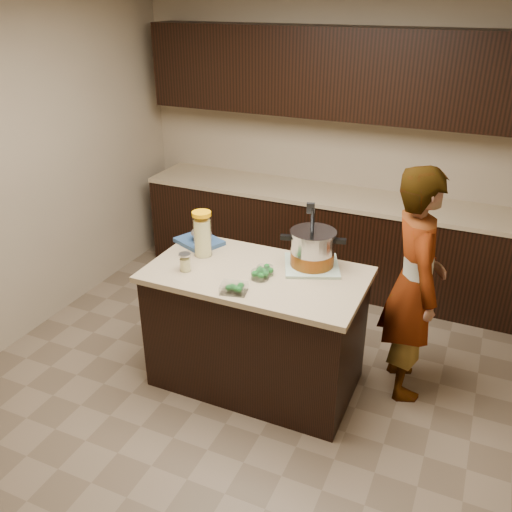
{
  "coord_description": "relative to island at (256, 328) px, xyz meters",
  "views": [
    {
      "loc": [
        1.3,
        -2.92,
        2.59
      ],
      "look_at": [
        0.0,
        0.0,
        1.02
      ],
      "focal_mm": 38.0,
      "sensor_mm": 36.0,
      "label": 1
    }
  ],
  "objects": [
    {
      "name": "ground_plane",
      "position": [
        0.0,
        0.0,
        -0.45
      ],
      "size": [
        4.0,
        4.0,
        0.0
      ],
      "primitive_type": "plane",
      "color": "brown",
      "rests_on": "ground"
    },
    {
      "name": "room_shell",
      "position": [
        0.0,
        0.0,
        1.26
      ],
      "size": [
        4.04,
        4.04,
        2.72
      ],
      "color": "tan",
      "rests_on": "ground"
    },
    {
      "name": "back_cabinets",
      "position": [
        0.0,
        1.74,
        0.49
      ],
      "size": [
        3.6,
        0.63,
        2.33
      ],
      "color": "black",
      "rests_on": "ground"
    },
    {
      "name": "island",
      "position": [
        0.0,
        0.0,
        0.0
      ],
      "size": [
        1.46,
        0.81,
        0.9
      ],
      "color": "black",
      "rests_on": "ground"
    },
    {
      "name": "dish_towel",
      "position": [
        0.31,
        0.23,
        0.46
      ],
      "size": [
        0.47,
        0.47,
        0.02
      ],
      "primitive_type": "cube",
      "rotation": [
        0.0,
        0.0,
        0.39
      ],
      "color": "#5F8D65",
      "rests_on": "island"
    },
    {
      "name": "stock_pot",
      "position": [
        0.31,
        0.22,
        0.57
      ],
      "size": [
        0.43,
        0.38,
        0.44
      ],
      "rotation": [
        0.0,
        0.0,
        0.25
      ],
      "color": "#B7B7BC",
      "rests_on": "dish_towel"
    },
    {
      "name": "lemonade_pitcher",
      "position": [
        -0.45,
        0.09,
        0.6
      ],
      "size": [
        0.14,
        0.14,
        0.32
      ],
      "rotation": [
        0.0,
        0.0,
        -0.03
      ],
      "color": "#D3CB81",
      "rests_on": "island"
    },
    {
      "name": "mason_jar",
      "position": [
        -0.44,
        -0.17,
        0.51
      ],
      "size": [
        0.11,
        0.11,
        0.13
      ],
      "rotation": [
        0.0,
        0.0,
        0.37
      ],
      "color": "#D3CB81",
      "rests_on": "island"
    },
    {
      "name": "broccoli_tub_left",
      "position": [
        0.07,
        -0.0,
        0.47
      ],
      "size": [
        0.14,
        0.14,
        0.05
      ],
      "rotation": [
        0.0,
        0.0,
        -0.21
      ],
      "color": "silver",
      "rests_on": "island"
    },
    {
      "name": "broccoli_tub_right",
      "position": [
        0.06,
        -0.07,
        0.47
      ],
      "size": [
        0.15,
        0.15,
        0.06
      ],
      "rotation": [
        0.0,
        0.0,
        0.29
      ],
      "color": "silver",
      "rests_on": "island"
    },
    {
      "name": "broccoli_tub_rect",
      "position": [
        -0.02,
        -0.3,
        0.47
      ],
      "size": [
        0.18,
        0.15,
        0.06
      ],
      "rotation": [
        0.0,
        0.0,
        0.21
      ],
      "color": "silver",
      "rests_on": "island"
    },
    {
      "name": "blue_tray",
      "position": [
        -0.56,
        0.25,
        0.49
      ],
      "size": [
        0.39,
        0.36,
        0.12
      ],
      "rotation": [
        0.0,
        0.0,
        -0.41
      ],
      "color": "navy",
      "rests_on": "island"
    },
    {
      "name": "person",
      "position": [
        0.98,
        0.39,
        0.37
      ],
      "size": [
        0.59,
        0.71,
        1.65
      ],
      "primitive_type": "imported",
      "rotation": [
        0.0,
        0.0,
        1.96
      ],
      "color": "gray",
      "rests_on": "ground"
    }
  ]
}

